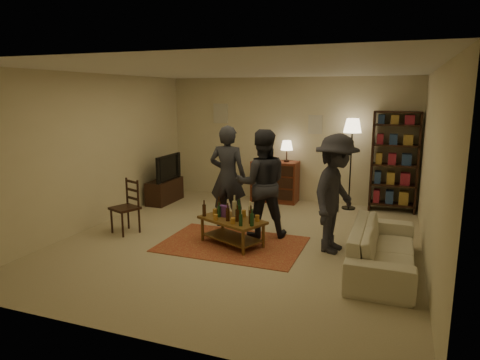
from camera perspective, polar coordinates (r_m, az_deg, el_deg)
The scene contains 13 objects.
floor at distance 7.02m, azimuth 0.07°, elevation -8.12°, with size 6.00×6.00×0.00m, color #C6B793.
room_shell at distance 9.66m, azimuth 2.66°, elevation 8.25°, with size 6.00×6.00×6.00m.
rug at distance 6.86m, azimuth -1.05°, elevation -8.54°, with size 2.20×1.50×0.01m, color maroon.
coffee_table at distance 6.74m, azimuth -1.05°, elevation -5.48°, with size 1.18×0.94×0.76m.
dining_chair at distance 7.56m, azimuth -14.76°, elevation -3.17°, with size 0.53×0.53×0.94m.
tv_stand at distance 9.51m, azimuth -10.01°, elevation -0.66°, with size 0.40×1.00×1.06m.
dresser at distance 9.44m, azimuth 4.73°, elevation -0.04°, with size 1.00×0.50×1.36m.
bookshelf at distance 9.07m, azimuth 19.90°, elevation 2.42°, with size 0.90×0.34×2.02m.
floor_lamp at distance 8.92m, azimuth 14.74°, elevation 6.19°, with size 0.36×0.36×1.86m.
sofa at distance 6.15m, azimuth 18.50°, elevation -8.61°, with size 2.08×0.81×0.61m, color beige.
person_left at distance 7.57m, azimuth -1.64°, elevation 0.45°, with size 0.66×0.43×1.81m, color #27272F.
person_right at distance 7.05m, azimuth 2.90°, elevation -0.48°, with size 0.87×0.68×1.79m, color #24242C.
person_by_sofa at distance 6.50m, azimuth 12.60°, elevation -1.80°, with size 1.15×0.66×1.78m, color #27262D.
Camera 1 is at (2.31, -6.20, 2.35)m, focal length 32.00 mm.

